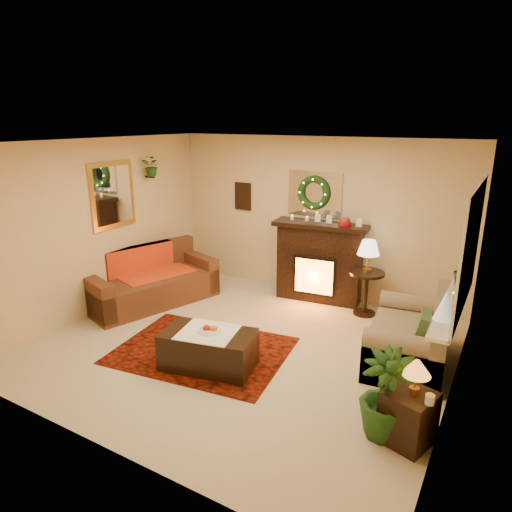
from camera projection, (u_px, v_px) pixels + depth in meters
The scene contains 31 objects.
floor at pixel (243, 347), 5.97m from camera, with size 5.00×5.00×0.00m, color beige.
ceiling at pixel (241, 143), 5.21m from camera, with size 5.00×5.00×0.00m, color white.
wall_back at pixel (314, 218), 7.46m from camera, with size 5.00×5.00×0.00m, color #EFD88C.
wall_front at pixel (97, 318), 3.73m from camera, with size 5.00×5.00×0.00m, color #EFD88C.
wall_left at pixel (99, 228), 6.79m from camera, with size 4.50×4.50×0.00m, color #EFD88C.
wall_right at pixel (462, 288), 4.40m from camera, with size 4.50×4.50×0.00m, color #EFD88C.
area_rug at pixel (202, 350), 5.86m from camera, with size 2.13×1.60×0.01m, color #660907.
sofa at pixel (151, 278), 7.27m from camera, with size 0.90×2.04×0.88m, color #442B1B.
red_throw at pixel (156, 273), 7.40m from camera, with size 0.72×1.17×0.02m, color #AF2400.
fireplace at pixel (320, 267), 7.40m from camera, with size 1.33×0.42×1.22m, color black.
poinsettia at pixel (345, 225), 6.98m from camera, with size 0.20×0.20×0.20m, color #A6050F.
mantel_candle_a at pixel (292, 222), 7.38m from camera, with size 0.06×0.06×0.19m, color silver.
mantel_candle_b at pixel (307, 223), 7.29m from camera, with size 0.06×0.06×0.18m, color #FFF7C6.
mantel_mirror at pixel (314, 194), 7.32m from camera, with size 0.92×0.02×0.72m, color white.
wreath at pixel (313, 193), 7.28m from camera, with size 0.55×0.55×0.11m, color #194719.
wall_art at pixel (243, 196), 8.01m from camera, with size 0.32×0.03×0.48m, color #381E11.
gold_mirror at pixel (113, 195), 6.90m from camera, with size 0.03×0.84×1.00m, color gold.
hanging_plant at pixel (153, 176), 7.39m from camera, with size 0.33×0.28×0.36m, color #194719.
loveseat at pixel (408, 329), 5.52m from camera, with size 0.86×1.48×0.86m, color #ACA089.
window_frame at pixel (470, 249), 4.79m from camera, with size 0.03×1.86×1.36m, color white.
window_glass at pixel (469, 249), 4.79m from camera, with size 0.02×1.70×1.22m, color black.
window_sill at pixel (451, 307), 5.03m from camera, with size 0.22×1.86×0.04m, color white.
mini_tree at pixel (445, 306), 4.64m from camera, with size 0.22×0.22×0.33m, color silver.
sill_plant at pixel (463, 271), 5.55m from camera, with size 0.29×0.23×0.52m, color black.
side_table_round at pixel (365, 294), 6.87m from camera, with size 0.52×0.52×0.68m, color black.
lamp_cream at pixel (368, 259), 6.71m from camera, with size 0.32×0.32×0.50m, color beige.
end_table_square at pixel (408, 416), 4.16m from camera, with size 0.41×0.41×0.51m, color black.
lamp_tiffany at pixel (417, 370), 4.02m from camera, with size 0.25×0.25×0.37m, color orange.
coffee_table at pixel (209, 351), 5.43m from camera, with size 1.08×0.60×0.45m, color black.
fruit_bowl at pixel (209, 332), 5.37m from camera, with size 0.27×0.27×0.06m, color white.
floor_palm at pixel (386, 393), 4.18m from camera, with size 1.45×1.45×2.58m, color #153B14.
Camera 1 is at (2.83, -4.56, 2.87)m, focal length 32.00 mm.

